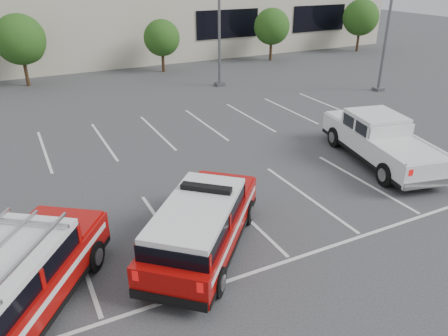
% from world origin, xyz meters
% --- Properties ---
extents(ground, '(120.00, 120.00, 0.00)m').
position_xyz_m(ground, '(0.00, 0.00, 0.00)').
color(ground, '#333335').
rests_on(ground, ground).
extents(stall_markings, '(23.00, 15.00, 0.01)m').
position_xyz_m(stall_markings, '(0.00, 4.50, 0.01)').
color(stall_markings, silver).
rests_on(stall_markings, ground).
extents(convention_building, '(60.00, 16.99, 13.20)m').
position_xyz_m(convention_building, '(0.18, 31.86, 4.72)').
color(convention_building, '#BCB49F').
rests_on(convention_building, ground).
extents(tree_mid_left, '(3.37, 3.37, 4.85)m').
position_xyz_m(tree_mid_left, '(-4.91, 22.05, 3.04)').
color(tree_mid_left, '#3F2B19').
rests_on(tree_mid_left, ground).
extents(tree_mid_right, '(2.77, 2.77, 3.99)m').
position_xyz_m(tree_mid_right, '(5.09, 22.05, 2.50)').
color(tree_mid_right, '#3F2B19').
rests_on(tree_mid_right, ground).
extents(tree_right, '(3.07, 3.07, 4.42)m').
position_xyz_m(tree_right, '(15.09, 22.05, 2.77)').
color(tree_right, '#3F2B19').
rests_on(tree_right, ground).
extents(tree_far_right, '(3.37, 3.37, 4.85)m').
position_xyz_m(tree_far_right, '(25.09, 22.05, 3.04)').
color(tree_far_right, '#3F2B19').
rests_on(tree_far_right, ground).
extents(light_pole_mid, '(0.90, 0.60, 10.24)m').
position_xyz_m(light_pole_mid, '(7.00, 16.00, 5.19)').
color(light_pole_mid, '#59595E').
rests_on(light_pole_mid, ground).
extents(light_pole_right, '(0.90, 0.60, 10.24)m').
position_xyz_m(light_pole_right, '(16.00, 10.00, 5.19)').
color(light_pole_right, '#59595E').
rests_on(light_pole_right, ground).
extents(fire_chief_suv, '(5.23, 5.50, 1.96)m').
position_xyz_m(fire_chief_suv, '(-2.11, -1.32, 0.80)').
color(fire_chief_suv, '#970907').
rests_on(fire_chief_suv, ground).
extents(white_pickup, '(3.56, 6.77, 1.98)m').
position_xyz_m(white_pickup, '(7.36, 1.27, 0.79)').
color(white_pickup, silver).
rests_on(white_pickup, ground).
extents(ladder_suv, '(4.96, 5.72, 2.17)m').
position_xyz_m(ladder_suv, '(-7.03, -1.65, 0.87)').
color(ladder_suv, '#970907').
rests_on(ladder_suv, ground).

